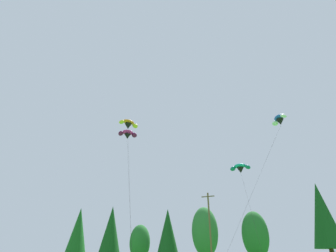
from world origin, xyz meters
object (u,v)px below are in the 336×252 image
object	(u,v)px
parafoil_kite_mid_blue_white	(279,120)
parafoil_kite_high_orange	(128,124)
parafoil_kite_low_magenta	(128,134)
parafoil_kite_far_teal	(240,168)
utility_pole	(210,230)

from	to	relation	value
parafoil_kite_mid_blue_white	parafoil_kite_high_orange	bearing A→B (deg)	-172.37
parafoil_kite_mid_blue_white	parafoil_kite_low_magenta	world-z (taller)	parafoil_kite_low_magenta
parafoil_kite_high_orange	parafoil_kite_far_teal	world-z (taller)	parafoil_kite_high_orange
parafoil_kite_mid_blue_white	utility_pole	bearing A→B (deg)	154.19
parafoil_kite_far_teal	parafoil_kite_low_magenta	bearing A→B (deg)	-175.37
utility_pole	parafoil_kite_high_orange	distance (m)	21.62
utility_pole	parafoil_kite_mid_blue_white	distance (m)	20.00
utility_pole	parafoil_kite_low_magenta	xyz separation A→B (m)	(-11.39, -8.08, 15.17)
parafoil_kite_far_teal	parafoil_kite_mid_blue_white	bearing A→B (deg)	3.09
parafoil_kite_high_orange	parafoil_kite_mid_blue_white	size ratio (longest dim) A/B	1.13
utility_pole	parafoil_kite_far_teal	world-z (taller)	parafoil_kite_far_teal
parafoil_kite_far_teal	parafoil_kite_low_magenta	size ratio (longest dim) A/B	0.63
utility_pole	parafoil_kite_high_orange	xyz separation A→B (m)	(-10.53, -9.42, 16.36)
parafoil_kite_mid_blue_white	parafoil_kite_low_magenta	distance (m)	24.47
parafoil_kite_mid_blue_white	parafoil_kite_low_magenta	xyz separation A→B (m)	(-24.37, -1.80, 1.30)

